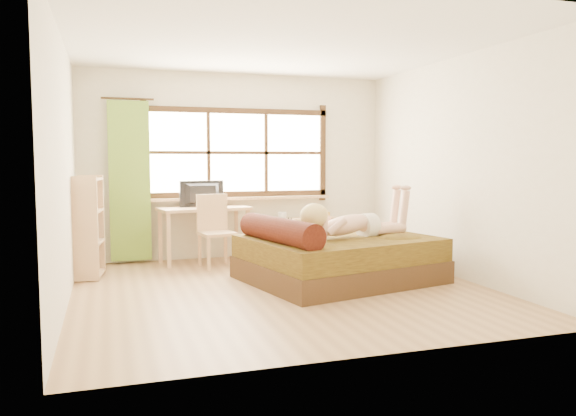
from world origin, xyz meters
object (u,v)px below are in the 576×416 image
object	(u,v)px
bookshelf	(88,227)
woman	(353,210)
chair	(215,226)
desk	(204,214)
pipe_shelf	(302,228)
kitten	(279,227)
bed	(335,257)

from	to	relation	value
bookshelf	woman	bearing A→B (deg)	-12.79
woman	chair	distance (m)	2.00
desk	pipe_shelf	size ratio (longest dim) A/B	1.14
kitten	pipe_shelf	xyz separation A→B (m)	(0.88, 1.72, -0.24)
bed	desk	xyz separation A→B (m)	(-1.30, 1.71, 0.39)
kitten	pipe_shelf	world-z (taller)	kitten
bed	chair	world-z (taller)	chair
woman	bookshelf	size ratio (longest dim) A/B	1.19
bed	kitten	world-z (taller)	bed
chair	pipe_shelf	distance (m)	1.50
bed	kitten	distance (m)	0.77
woman	bookshelf	xyz separation A→B (m)	(-3.02, 1.12, -0.21)
bookshelf	kitten	bearing A→B (deg)	-16.72
woman	bookshelf	bearing A→B (deg)	146.87
desk	bookshelf	xyz separation A→B (m)	(-1.53, -0.63, -0.04)
bed	desk	size ratio (longest dim) A/B	1.84
bed	desk	distance (m)	2.18
desk	chair	xyz separation A→B (m)	(0.09, -0.36, -0.13)
woman	chair	size ratio (longest dim) A/B	1.51
bed	kitten	size ratio (longest dim) A/B	7.68
kitten	pipe_shelf	size ratio (longest dim) A/B	0.27
pipe_shelf	bookshelf	distance (m)	3.13
bookshelf	pipe_shelf	bearing A→B (deg)	21.42
woman	pipe_shelf	bearing A→B (deg)	76.98
woman	kitten	bearing A→B (deg)	157.44
pipe_shelf	bookshelf	bearing A→B (deg)	-173.20
kitten	chair	xyz separation A→B (m)	(-0.54, 1.24, -0.11)
woman	kitten	size ratio (longest dim) A/B	4.67
desk	kitten	bearing A→B (deg)	-77.76
woman	desk	xyz separation A→B (m)	(-1.50, 1.75, -0.17)
kitten	bookshelf	distance (m)	2.36
bed	pipe_shelf	xyz separation A→B (m)	(0.21, 1.83, 0.13)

